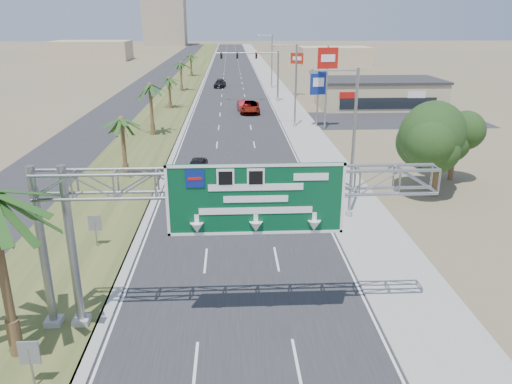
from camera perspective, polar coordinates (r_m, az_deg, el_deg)
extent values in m
cube|color=#28282B|center=(120.00, -2.73, 13.08)|extent=(12.00, 300.00, 0.02)
cube|color=#9E9B93|center=(120.33, 1.43, 13.13)|extent=(4.00, 300.00, 0.10)
cube|color=#424E22|center=(120.38, -7.62, 12.98)|extent=(7.00, 300.00, 0.12)
cube|color=#28282B|center=(121.14, -11.01, 12.82)|extent=(8.00, 300.00, 0.02)
cylinder|color=gray|center=(22.43, -20.27, -6.25)|extent=(0.36, 0.36, 7.40)
cylinder|color=gray|center=(22.83, -23.16, -6.19)|extent=(0.36, 0.36, 7.40)
cube|color=#9E9B93|center=(24.08, -19.29, -13.80)|extent=(0.70, 0.70, 0.40)
cube|color=#9E9B93|center=(24.45, -22.06, -13.64)|extent=(0.70, 0.70, 0.40)
cube|color=#074726|center=(20.08, -0.03, -0.86)|extent=(7.20, 0.12, 3.00)
cube|color=navy|center=(19.73, -7.00, 1.54)|extent=(0.75, 0.03, 0.75)
cone|color=white|center=(20.43, -0.02, -3.97)|extent=(0.56, 0.56, 0.45)
cylinder|color=brown|center=(21.56, -26.85, -8.87)|extent=(0.36, 0.36, 7.00)
cylinder|color=brown|center=(22.85, -25.82, -14.80)|extent=(0.54, 0.54, 1.68)
cylinder|color=brown|center=(43.55, -14.86, 4.79)|extent=(0.36, 0.36, 5.00)
cylinder|color=brown|center=(44.05, -14.65, 2.40)|extent=(0.54, 0.54, 1.20)
cylinder|color=brown|center=(58.88, -11.85, 9.08)|extent=(0.36, 0.36, 5.80)
cylinder|color=brown|center=(59.29, -11.70, 6.98)|extent=(0.54, 0.54, 1.39)
cylinder|color=brown|center=(76.60, -9.84, 10.99)|extent=(0.36, 0.36, 4.50)
cylinder|color=brown|center=(76.85, -9.76, 9.73)|extent=(0.54, 0.54, 1.08)
cylinder|color=brown|center=(95.30, -8.54, 12.85)|extent=(0.36, 0.36, 5.20)
cylinder|color=brown|center=(95.54, -8.48, 11.68)|extent=(0.54, 0.54, 1.25)
cylinder|color=brown|center=(120.11, -7.43, 14.09)|extent=(0.36, 0.36, 4.80)
cylinder|color=brown|center=(120.29, -7.39, 13.23)|extent=(0.54, 0.54, 1.15)
cylinder|color=gray|center=(33.25, 11.06, 5.15)|extent=(0.20, 0.20, 10.00)
cylinder|color=gray|center=(32.13, 9.13, 13.57)|extent=(2.80, 0.12, 0.12)
cube|color=slate|center=(31.88, 6.58, 13.46)|extent=(0.50, 0.22, 0.18)
cylinder|color=#9E9B93|center=(34.69, 10.56, -2.48)|extent=(0.44, 0.44, 0.50)
cylinder|color=gray|center=(62.32, 4.55, 11.92)|extent=(0.20, 0.20, 10.00)
cylinder|color=gray|center=(61.73, 3.33, 16.40)|extent=(2.80, 0.12, 0.12)
cube|color=slate|center=(61.60, 1.98, 16.32)|extent=(0.50, 0.22, 0.18)
cylinder|color=#9E9B93|center=(63.10, 4.44, 7.64)|extent=(0.44, 0.44, 0.50)
cylinder|color=gray|center=(97.95, 1.83, 14.63)|extent=(0.20, 0.20, 10.00)
cylinder|color=gray|center=(97.58, 1.00, 17.47)|extent=(2.80, 0.12, 0.12)
cube|color=slate|center=(97.49, 0.14, 17.41)|extent=(0.50, 0.22, 0.18)
cylinder|color=#9E9B93|center=(98.45, 1.80, 11.87)|extent=(0.44, 0.44, 0.50)
cylinder|color=gray|center=(82.15, 2.53, 13.02)|extent=(0.28, 0.28, 8.00)
cylinder|color=gray|center=(81.52, -1.07, 15.60)|extent=(10.00, 0.18, 0.18)
cube|color=black|center=(81.41, 0.03, 15.32)|extent=(0.32, 0.18, 0.95)
cube|color=black|center=(81.31, -2.15, 15.30)|extent=(0.32, 0.18, 0.95)
cube|color=black|center=(81.31, -3.98, 15.27)|extent=(0.32, 0.18, 0.95)
sphere|color=red|center=(81.27, 0.04, 15.52)|extent=(0.22, 0.22, 0.22)
imported|color=black|center=(81.88, 2.56, 15.11)|extent=(0.16, 0.16, 0.60)
cylinder|color=#9E9B93|center=(82.63, 2.49, 10.47)|extent=(0.56, 0.56, 0.60)
cube|color=tan|center=(79.33, 13.82, 10.82)|extent=(18.00, 10.00, 4.00)
cylinder|color=brown|center=(40.06, 19.92, 2.21)|extent=(0.44, 0.44, 3.90)
sphere|color=#173412|center=(39.43, 20.35, 5.83)|extent=(4.50, 4.50, 4.50)
cylinder|color=brown|center=(44.85, 21.53, 3.37)|extent=(0.44, 0.44, 3.30)
sphere|color=#173412|center=(44.35, 21.88, 6.10)|extent=(3.50, 3.50, 3.50)
cylinder|color=gray|center=(20.80, -24.23, -17.96)|extent=(0.08, 0.08, 1.80)
cube|color=slate|center=(20.41, -24.51, -16.37)|extent=(0.75, 0.06, 0.95)
cylinder|color=gray|center=(30.90, -17.82, -4.58)|extent=(0.08, 0.08, 1.80)
cube|color=slate|center=(30.64, -17.95, -3.39)|extent=(0.75, 0.06, 0.95)
cube|color=tan|center=(261.26, -10.46, 19.98)|extent=(20.00, 16.00, 35.00)
cube|color=tan|center=(175.35, -18.26, 15.11)|extent=(24.00, 14.00, 6.00)
cube|color=tan|center=(152.73, 8.93, 15.14)|extent=(20.00, 12.00, 5.00)
imported|color=black|center=(43.80, -6.75, 2.91)|extent=(1.99, 4.09, 1.34)
imported|color=maroon|center=(73.18, -1.35, 9.74)|extent=(2.22, 5.00, 1.60)
imported|color=gray|center=(72.46, -0.70, 9.67)|extent=(2.82, 5.97, 1.65)
imported|color=black|center=(100.40, -4.15, 12.24)|extent=(2.53, 5.12, 1.43)
cylinder|color=gray|center=(61.41, 8.05, 11.62)|extent=(0.20, 0.20, 9.87)
cube|color=red|center=(61.05, 8.21, 14.91)|extent=(2.42, 0.55, 2.40)
cube|color=white|center=(60.88, 8.25, 14.90)|extent=(1.68, 0.21, 0.84)
cylinder|color=gray|center=(62.70, 7.07, 10.61)|extent=(0.20, 0.20, 7.26)
cube|color=navy|center=(62.44, 7.14, 12.36)|extent=(2.02, 0.68, 3.00)
cube|color=white|center=(62.26, 7.17, 12.34)|extent=(1.38, 0.31, 1.05)
cylinder|color=gray|center=(88.73, 4.65, 13.28)|extent=(0.20, 0.20, 7.49)
cube|color=#B01F0E|center=(88.50, 4.70, 14.98)|extent=(2.13, 1.16, 1.80)
cube|color=white|center=(88.32, 4.72, 14.98)|extent=(1.43, 0.66, 0.63)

